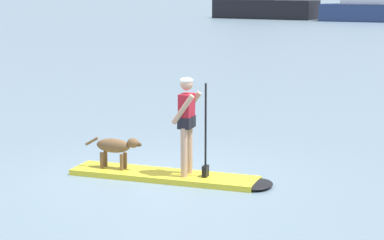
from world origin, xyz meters
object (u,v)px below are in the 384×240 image
(moored_boat_center, at_px, (264,5))
(moored_boat_outer, at_px, (370,7))
(paddleboard, at_px, (176,177))
(person_paddler, at_px, (187,119))
(dog, at_px, (116,147))

(moored_boat_center, bearing_deg, moored_boat_outer, -3.04)
(paddleboard, distance_m, person_paddler, 1.08)
(dog, bearing_deg, person_paddler, 10.77)
(paddleboard, bearing_deg, dog, -169.23)
(dog, distance_m, moored_boat_center, 64.25)
(dog, height_order, moored_boat_center, moored_boat_center)
(dog, bearing_deg, paddleboard, 10.77)
(paddleboard, relative_size, dog, 3.35)
(paddleboard, bearing_deg, moored_boat_center, 113.27)
(paddleboard, distance_m, dog, 1.26)
(moored_boat_center, relative_size, moored_boat_outer, 1.10)
(paddleboard, xyz_separation_m, dog, (-1.15, -0.22, 0.46))
(paddleboard, height_order, moored_boat_center, moored_boat_center)
(moored_boat_center, xyz_separation_m, moored_boat_outer, (11.58, -0.62, -0.06))
(dog, relative_size, moored_boat_center, 0.10)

